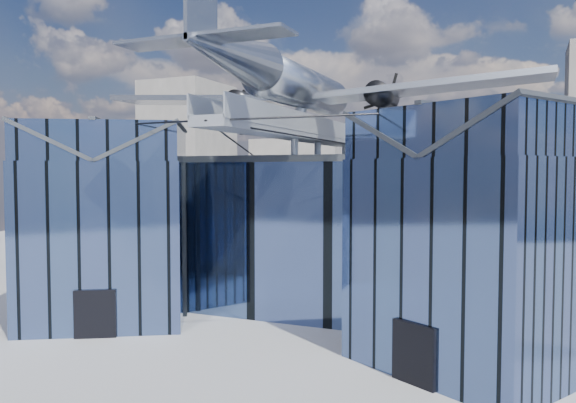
% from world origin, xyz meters
% --- Properties ---
extents(ground_plane, '(120.00, 120.00, 0.00)m').
position_xyz_m(ground_plane, '(0.00, 0.00, 0.00)').
color(ground_plane, gray).
extents(museum, '(32.88, 24.50, 17.60)m').
position_xyz_m(museum, '(0.00, 5.82, 5.54)').
color(museum, '#415685').
rests_on(museum, ground).
extents(bg_towers, '(77.00, 24.50, 26.00)m').
position_xyz_m(bg_towers, '(1.45, 50.49, 10.01)').
color(bg_towers, slate).
rests_on(bg_towers, ground).
extents(tree_plaza_w, '(3.51, 3.51, 4.71)m').
position_xyz_m(tree_plaza_w, '(-15.36, 0.60, 3.19)').
color(tree_plaza_w, '#332414').
rests_on(tree_plaza_w, ground).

